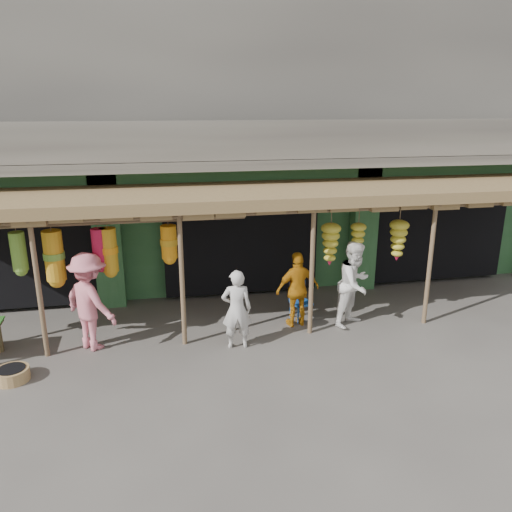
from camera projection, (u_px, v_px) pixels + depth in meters
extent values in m
plane|color=#514C47|center=(259.00, 332.00, 10.06)|extent=(80.00, 80.00, 0.00)
cube|color=gray|center=(223.00, 81.00, 13.29)|extent=(16.00, 6.00, 4.00)
cube|color=#2D6033|center=(224.00, 209.00, 14.45)|extent=(16.00, 5.70, 3.00)
cube|color=gray|center=(244.00, 163.00, 10.67)|extent=(16.00, 0.90, 0.22)
cube|color=gray|center=(247.00, 141.00, 10.15)|extent=(16.00, 0.10, 0.80)
cube|color=#2D6033|center=(241.00, 177.00, 11.15)|extent=(16.00, 0.35, 0.35)
cube|color=yellow|center=(1.00, 189.00, 10.19)|extent=(1.70, 0.06, 0.55)
cube|color=#B21414|center=(0.00, 189.00, 10.15)|extent=(1.30, 0.02, 0.30)
cube|color=black|center=(23.00, 242.00, 11.56)|extent=(3.60, 2.00, 2.50)
cube|color=black|center=(236.00, 232.00, 12.48)|extent=(3.60, 2.00, 2.50)
cube|color=black|center=(419.00, 223.00, 13.40)|extent=(3.60, 2.00, 2.50)
cube|color=#2D6033|center=(108.00, 242.00, 10.99)|extent=(0.60, 0.35, 3.00)
cube|color=#2D6033|center=(364.00, 229.00, 12.09)|extent=(0.60, 0.35, 3.00)
cylinder|color=brown|center=(39.00, 289.00, 8.76)|extent=(0.09, 0.09, 2.60)
cylinder|color=brown|center=(182.00, 280.00, 9.22)|extent=(0.09, 0.09, 2.60)
cylinder|color=brown|center=(312.00, 272.00, 9.67)|extent=(0.09, 0.09, 2.60)
cylinder|color=brown|center=(430.00, 264.00, 10.13)|extent=(0.09, 0.09, 2.60)
cylinder|color=brown|center=(248.00, 214.00, 9.09)|extent=(12.90, 0.08, 0.08)
cylinder|color=brown|center=(95.00, 223.00, 9.01)|extent=(5.50, 0.06, 0.06)
cube|color=brown|center=(251.00, 193.00, 10.12)|extent=(14.00, 2.70, 0.22)
cube|color=brown|center=(0.00, 338.00, 9.20)|extent=(0.06, 0.06, 0.57)
cylinder|color=#184EA2|center=(298.00, 316.00, 10.41)|extent=(0.03, 0.03, 0.36)
cylinder|color=#184EA2|center=(311.00, 313.00, 10.55)|extent=(0.03, 0.03, 0.36)
cylinder|color=#184EA2|center=(290.00, 310.00, 10.70)|extent=(0.03, 0.03, 0.36)
cylinder|color=#184EA2|center=(304.00, 307.00, 10.83)|extent=(0.03, 0.03, 0.36)
cube|color=#184EA2|center=(301.00, 303.00, 10.56)|extent=(0.46, 0.46, 0.05)
cube|color=#184EA2|center=(297.00, 290.00, 10.66)|extent=(0.38, 0.13, 0.41)
cylinder|color=olive|center=(12.00, 375.00, 8.28)|extent=(0.70, 0.70, 0.22)
imported|color=silver|center=(237.00, 309.00, 9.25)|extent=(0.59, 0.42, 1.54)
imported|color=white|center=(355.00, 284.00, 10.19)|extent=(1.11, 1.07, 1.80)
imported|color=#C37B12|center=(298.00, 289.00, 10.18)|extent=(0.97, 0.51, 1.58)
imported|color=pink|center=(90.00, 301.00, 9.18)|extent=(1.35, 1.33, 1.86)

